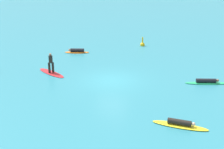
# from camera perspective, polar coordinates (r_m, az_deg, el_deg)

# --- Properties ---
(ground_plane) EXTENTS (120.00, 120.00, 0.00)m
(ground_plane) POSITION_cam_1_polar(r_m,az_deg,el_deg) (26.27, 0.00, -1.02)
(ground_plane) COLOR teal
(ground_plane) RESTS_ON ground
(surfer_on_yellow_board) EXTENTS (3.31, 1.17, 0.43)m
(surfer_on_yellow_board) POSITION_cam_1_polar(r_m,az_deg,el_deg) (19.90, 11.55, -8.29)
(surfer_on_yellow_board) COLOR yellow
(surfer_on_yellow_board) RESTS_ON ground_plane
(surfer_on_orange_board) EXTENTS (2.48, 1.74, 0.44)m
(surfer_on_orange_board) POSITION_cam_1_polar(r_m,az_deg,el_deg) (33.78, -6.01, 3.99)
(surfer_on_orange_board) COLOR orange
(surfer_on_orange_board) RESTS_ON ground_plane
(surfer_on_red_board) EXTENTS (3.27, 1.61, 1.74)m
(surfer_on_red_board) POSITION_cam_1_polar(r_m,az_deg,el_deg) (28.14, -10.33, 1.00)
(surfer_on_red_board) COLOR red
(surfer_on_red_board) RESTS_ON ground_plane
(surfer_on_green_board) EXTENTS (3.18, 2.06, 0.40)m
(surfer_on_green_board) POSITION_cam_1_polar(r_m,az_deg,el_deg) (26.62, 15.83, -1.21)
(surfer_on_green_board) COLOR #23B266
(surfer_on_green_board) RESTS_ON ground_plane
(marker_buoy) EXTENTS (0.49, 0.49, 1.07)m
(marker_buoy) POSITION_cam_1_polar(r_m,az_deg,el_deg) (36.28, 5.21, 5.16)
(marker_buoy) COLOR yellow
(marker_buoy) RESTS_ON ground_plane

